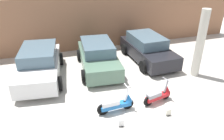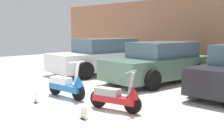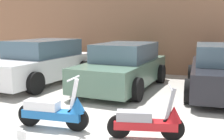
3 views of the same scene
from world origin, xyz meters
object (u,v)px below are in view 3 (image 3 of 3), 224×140
car_rear_center (124,67)px  placard_near_left_scooter (22,139)px  scooter_front_left (55,111)px  scooter_front_right (149,121)px  car_rear_right (223,71)px  car_rear_left (41,62)px

car_rear_center → placard_near_left_scooter: bearing=0.3°
scooter_front_left → scooter_front_right: 1.80m
scooter_front_left → car_rear_right: (3.21, 3.99, 0.31)m
car_rear_left → placard_near_left_scooter: car_rear_left is taller
scooter_front_right → car_rear_right: size_ratio=0.32×
car_rear_center → car_rear_left: bearing=-82.8°
scooter_front_right → car_rear_center: car_rear_center is taller
car_rear_left → car_rear_right: car_rear_left is taller
scooter_front_right → car_rear_right: car_rear_right is taller
placard_near_left_scooter → car_rear_right: bearing=55.3°
scooter_front_left → scooter_front_right: scooter_front_left is taller
car_rear_center → car_rear_right: (2.94, 0.16, 0.00)m
car_rear_left → car_rear_right: 5.88m
car_rear_left → scooter_front_left: bearing=42.9°
scooter_front_right → car_rear_left: size_ratio=0.30×
scooter_front_left → car_rear_left: (-2.66, 3.74, 0.34)m
scooter_front_right → placard_near_left_scooter: 2.17m
car_rear_left → placard_near_left_scooter: bearing=36.0°
scooter_front_left → scooter_front_right: (1.80, 0.06, -0.03)m
scooter_front_left → placard_near_left_scooter: bearing=-102.7°
scooter_front_left → placard_near_left_scooter: 0.91m
car_rear_right → placard_near_left_scooter: bearing=-35.8°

